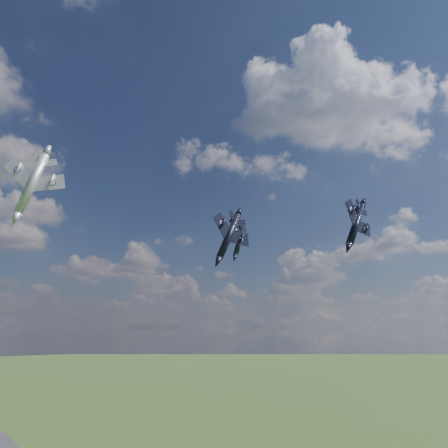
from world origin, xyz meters
TOP-DOWN VIEW (x-y plane):
  - jet_lead_navy at (5.45, 11.63)m, footprint 10.83×14.57m
  - jet_right_navy at (24.18, -5.02)m, footprint 12.08×15.79m
  - jet_high_navy at (26.46, 34.83)m, footprint 14.78×16.89m
  - jet_left_silver at (-31.28, 15.86)m, footprint 15.95×17.83m

SIDE VIEW (x-z plane):
  - jet_lead_navy at x=5.45m, z-range 75.13..82.43m
  - jet_right_navy at x=24.18m, z-range 76.48..84.86m
  - jet_left_silver at x=-31.28m, z-range 80.67..86.74m
  - jet_high_navy at x=26.46m, z-range 80.59..87.75m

